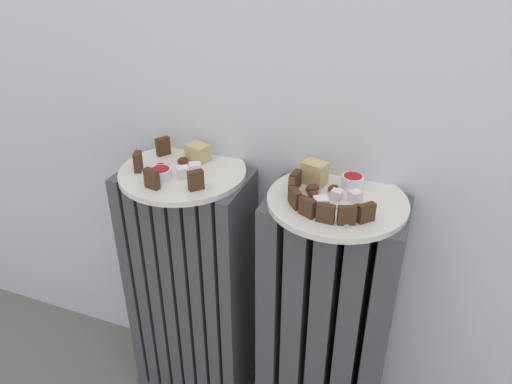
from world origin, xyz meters
TOP-DOWN VIEW (x-y plane):
  - radiator_left at (-0.17, 0.28)m, footprint 0.29×0.16m
  - radiator_right at (0.17, 0.28)m, footprint 0.29×0.16m
  - plate_left at (-0.17, 0.28)m, footprint 0.27×0.27m
  - plate_right at (0.17, 0.28)m, footprint 0.27×0.27m
  - dark_cake_slice_left_0 at (-0.24, 0.33)m, footprint 0.03×0.03m
  - dark_cake_slice_left_1 at (-0.25, 0.25)m, footprint 0.02×0.03m
  - dark_cake_slice_left_2 at (-0.19, 0.19)m, footprint 0.03×0.02m
  - dark_cake_slice_left_3 at (-0.10, 0.22)m, footprint 0.03×0.03m
  - marble_cake_slice_left_0 at (-0.16, 0.33)m, footprint 0.06×0.05m
  - turkish_delight_left_0 at (-0.13, 0.27)m, footprint 0.03×0.03m
  - turkish_delight_left_1 at (-0.15, 0.25)m, footprint 0.03×0.03m
  - medjool_date_left_0 at (-0.21, 0.27)m, footprint 0.03×0.03m
  - medjool_date_left_1 at (-0.18, 0.30)m, footprint 0.03×0.03m
  - jam_bowl_left at (-0.19, 0.23)m, footprint 0.04×0.04m
  - dark_cake_slice_right_0 at (0.08, 0.29)m, footprint 0.02×0.03m
  - dark_cake_slice_right_1 at (0.08, 0.25)m, footprint 0.02×0.03m
  - dark_cake_slice_right_2 at (0.10, 0.22)m, footprint 0.03×0.03m
  - dark_cake_slice_right_3 at (0.13, 0.20)m, footprint 0.03×0.03m
  - dark_cake_slice_right_4 at (0.17, 0.19)m, footprint 0.03×0.01m
  - dark_cake_slice_right_5 at (0.20, 0.20)m, footprint 0.03×0.02m
  - dark_cake_slice_right_6 at (0.23, 0.22)m, footprint 0.03×0.03m
  - marble_cake_slice_right_0 at (0.11, 0.32)m, footprint 0.05×0.05m
  - turkish_delight_right_0 at (0.20, 0.28)m, footprint 0.03×0.03m
  - turkish_delight_right_1 at (0.15, 0.23)m, footprint 0.03×0.03m
  - turkish_delight_right_2 at (0.17, 0.28)m, footprint 0.02×0.02m
  - medjool_date_right_0 at (0.13, 0.26)m, footprint 0.03×0.02m
  - medjool_date_right_1 at (0.21, 0.25)m, footprint 0.03×0.03m
  - medjool_date_right_2 at (0.15, 0.30)m, footprint 0.03×0.03m
  - medjool_date_right_3 at (0.12, 0.29)m, footprint 0.03×0.03m
  - jam_bowl_right at (0.18, 0.33)m, footprint 0.04×0.04m
  - fork at (0.18, 0.23)m, footprint 0.05×0.08m

SIDE VIEW (x-z plane):
  - radiator_left at x=-0.17m, z-range 0.00..0.63m
  - radiator_right at x=0.17m, z-range 0.00..0.63m
  - plate_left at x=-0.17m, z-range 0.64..0.65m
  - plate_right at x=0.17m, z-range 0.64..0.65m
  - fork at x=0.18m, z-range 0.65..0.65m
  - medjool_date_left_0 at x=-0.21m, z-range 0.65..0.66m
  - medjool_date_right_2 at x=0.15m, z-range 0.65..0.66m
  - medjool_date_right_1 at x=0.21m, z-range 0.65..0.66m
  - medjool_date_left_1 at x=-0.18m, z-range 0.65..0.67m
  - medjool_date_right_3 at x=0.12m, z-range 0.65..0.67m
  - medjool_date_right_0 at x=0.13m, z-range 0.65..0.67m
  - turkish_delight_right_2 at x=0.17m, z-range 0.65..0.67m
  - turkish_delight_right_0 at x=0.20m, z-range 0.65..0.67m
  - turkish_delight_left_1 at x=-0.15m, z-range 0.65..0.67m
  - turkish_delight_left_0 at x=-0.13m, z-range 0.65..0.67m
  - jam_bowl_left at x=-0.19m, z-range 0.65..0.67m
  - turkish_delight_right_1 at x=0.15m, z-range 0.65..0.67m
  - jam_bowl_right at x=0.18m, z-range 0.65..0.68m
  - dark_cake_slice_right_0 at x=0.08m, z-range 0.65..0.68m
  - dark_cake_slice_right_1 at x=0.08m, z-range 0.65..0.68m
  - dark_cake_slice_right_2 at x=0.10m, z-range 0.65..0.68m
  - dark_cake_slice_right_3 at x=0.13m, z-range 0.65..0.68m
  - dark_cake_slice_right_4 at x=0.17m, z-range 0.65..0.68m
  - dark_cake_slice_right_5 at x=0.20m, z-range 0.65..0.68m
  - dark_cake_slice_right_6 at x=0.23m, z-range 0.65..0.68m
  - marble_cake_slice_left_0 at x=-0.16m, z-range 0.65..0.69m
  - dark_cake_slice_left_0 at x=-0.24m, z-range 0.65..0.69m
  - dark_cake_slice_left_1 at x=-0.25m, z-range 0.65..0.69m
  - dark_cake_slice_left_2 at x=-0.19m, z-range 0.65..0.69m
  - dark_cake_slice_left_3 at x=-0.10m, z-range 0.65..0.69m
  - marble_cake_slice_right_0 at x=0.11m, z-range 0.65..0.70m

